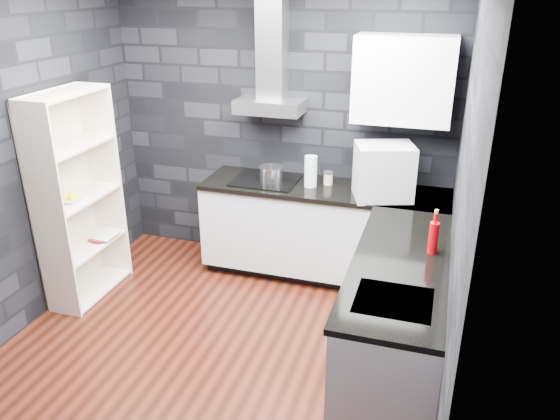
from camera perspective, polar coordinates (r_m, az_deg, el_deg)
The scene contains 27 objects.
ground at distance 4.35m, azimuth -6.37°, elevation -13.94°, with size 3.20×3.20×0.00m, color #40160D.
wall_back at distance 5.16m, azimuth 0.17°, elevation 8.92°, with size 3.20×0.05×2.70m, color black.
wall_front at distance 2.47m, azimuth -23.02°, elevation -9.54°, with size 3.20×0.05×2.70m, color black.
wall_left at distance 4.60m, azimuth -26.14°, elevation 4.79°, with size 0.05×3.20×2.70m, color black.
wall_right at distance 3.40m, azimuth 18.57°, elevation 0.12°, with size 0.05×3.20×2.70m, color black.
toekick_back at distance 5.26m, azimuth 4.47°, elevation -6.12°, with size 2.18×0.50×0.10m, color black.
toekick_right at distance 4.14m, azimuth 12.18°, elevation -15.69°, with size 0.50×1.78×0.10m, color black.
counter_back_cab at distance 5.03m, azimuth 4.52°, elevation -2.05°, with size 2.20×0.60×0.76m, color silver.
counter_right_cab at distance 3.89m, azimuth 12.12°, elevation -10.65°, with size 0.60×1.80×0.76m, color silver.
counter_back_top at distance 4.87m, azimuth 4.64°, elevation 2.17°, with size 2.20×0.62×0.04m, color black.
counter_right_top at distance 3.69m, azimuth 12.47°, elevation -5.44°, with size 0.62×1.80×0.04m, color black.
counter_corner_top at distance 4.78m, azimuth 14.04°, elevation 1.14°, with size 0.62×0.62×0.04m, color black.
hood_body at distance 4.95m, azimuth -1.06°, elevation 10.80°, with size 0.60×0.34×0.12m, color #A5A5A9.
hood_chimney at distance 4.93m, azimuth -0.84°, elevation 16.77°, with size 0.24×0.20×0.90m, color #A5A5A9.
upper_cabinet at distance 4.66m, azimuth 12.81°, elevation 13.13°, with size 0.80×0.35×0.70m, color white.
cooktop at distance 5.01m, azimuth -1.48°, elevation 3.16°, with size 0.58×0.50×0.01m, color black.
sink_rim at distance 3.25m, azimuth 11.77°, elevation -9.28°, with size 0.44×0.40×0.01m, color #A5A5A9.
pot at distance 4.95m, azimuth -0.92°, elevation 3.73°, with size 0.21×0.21×0.12m, color silver.
glass_vase at distance 4.83m, azimuth 3.23°, elevation 4.05°, with size 0.11×0.11×0.28m, color silver.
storage_jar at distance 4.92m, azimuth 5.05°, elevation 3.26°, with size 0.08×0.08×0.10m, color tan.
utensil_crock at distance 4.87m, azimuth 9.42°, elevation 2.99°, with size 0.10×0.10×0.13m, color silver.
appliance_garage at distance 4.63m, azimuth 10.77°, elevation 3.94°, with size 0.46×0.36×0.46m, color #B7B8BF.
red_bottle at distance 3.78m, azimuth 15.73°, elevation -2.83°, with size 0.06×0.06×0.22m, color #A70006.
bookshelf at distance 4.90m, azimuth -20.33°, elevation 1.15°, with size 0.34×0.80×1.80m, color beige.
fruit_bowl at distance 4.81m, azimuth -21.14°, elevation 1.10°, with size 0.19×0.19×0.05m, color white.
book_red at distance 5.13m, azimuth -18.93°, elevation -1.68°, with size 0.15×0.02×0.20m, color maroon.
book_second at distance 5.15m, azimuth -18.64°, elevation -1.26°, with size 0.18×0.02×0.24m, color #B2B2B2.
Camera 1 is at (1.48, -3.16, 2.60)m, focal length 35.00 mm.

